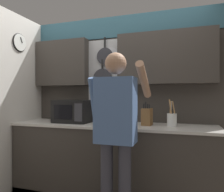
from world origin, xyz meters
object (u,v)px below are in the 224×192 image
(microwave, at_px, (74,111))
(person, at_px, (116,124))
(knife_block, at_px, (147,117))
(utensil_crock, at_px, (172,119))

(microwave, distance_m, person, 1.02)
(microwave, xyz_separation_m, person, (0.79, -0.63, -0.06))
(knife_block, relative_size, person, 0.17)
(microwave, bearing_deg, knife_block, 0.05)
(utensil_crock, bearing_deg, knife_block, -179.99)
(knife_block, bearing_deg, microwave, -179.95)
(microwave, height_order, person, person)
(microwave, xyz_separation_m, knife_block, (0.99, 0.00, -0.05))
(utensil_crock, distance_m, person, 0.80)
(knife_block, xyz_separation_m, person, (-0.19, -0.63, -0.02))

